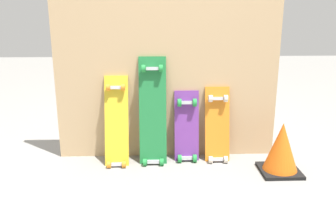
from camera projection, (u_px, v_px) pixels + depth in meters
The scene contains 7 objects.
ground_plane at pixel (168, 157), 2.93m from camera, with size 12.00×12.00×0.00m, color gray.
plywood_wall_panel at pixel (167, 65), 2.80m from camera, with size 1.70×0.04×1.45m, color tan.
skateboard_yellow at pixel (117, 126), 2.77m from camera, with size 0.18×0.25×0.73m.
skateboard_green at pixel (153, 115), 2.78m from camera, with size 0.21×0.23×0.87m.
skateboard_purple at pixel (187, 130), 2.85m from camera, with size 0.19×0.18×0.60m.
skateboard_orange at pixel (217, 129), 2.84m from camera, with size 0.19×0.20×0.63m.
traffic_cone at pixel (281, 149), 2.62m from camera, with size 0.28×0.28×0.37m.
Camera 1 is at (-0.10, -2.71, 1.16)m, focal length 39.58 mm.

